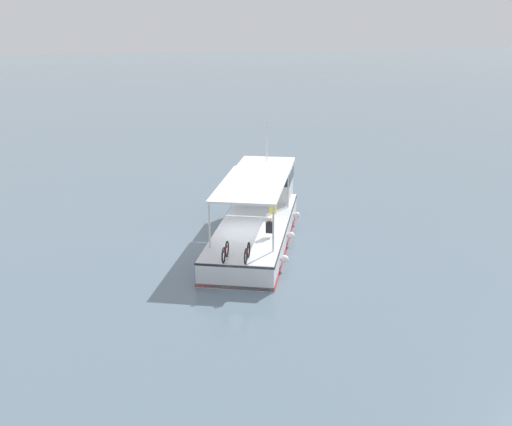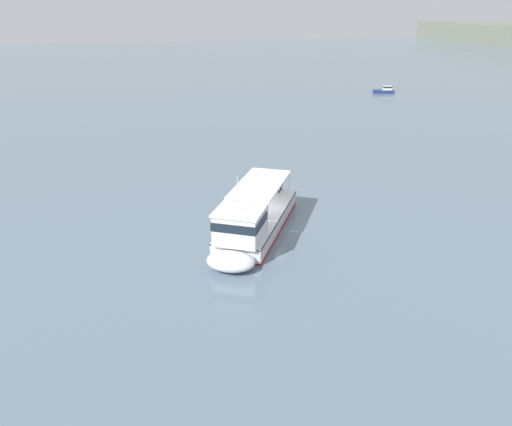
# 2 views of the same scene
# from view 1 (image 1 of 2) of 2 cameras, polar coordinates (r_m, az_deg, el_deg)

# --- Properties ---
(ground_plane) EXTENTS (400.00, 400.00, 0.00)m
(ground_plane) POSITION_cam_1_polar(r_m,az_deg,el_deg) (28.48, -0.90, -3.79)
(ground_plane) COLOR slate
(ferry_main) EXTENTS (12.62, 8.85, 5.32)m
(ferry_main) POSITION_cam_1_polar(r_m,az_deg,el_deg) (30.83, 0.28, -0.13)
(ferry_main) COLOR silver
(ferry_main) RESTS_ON ground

